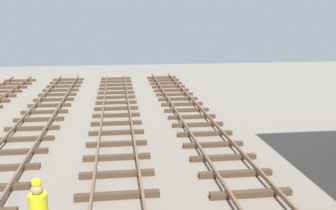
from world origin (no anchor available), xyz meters
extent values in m
cube|color=#4C3826|center=(1.25, 8.30, 0.09)|extent=(2.50, 0.24, 0.18)
cube|color=#4C3826|center=(1.25, 9.81, 0.09)|extent=(2.50, 0.24, 0.18)
cube|color=#4C3826|center=(1.25, 11.32, 0.09)|extent=(2.50, 0.24, 0.18)
cube|color=#4C3826|center=(1.25, 12.83, 0.09)|extent=(2.50, 0.24, 0.18)
cube|color=#4C3826|center=(1.25, 14.34, 0.09)|extent=(2.50, 0.24, 0.18)
cube|color=#4C3826|center=(1.25, 15.85, 0.09)|extent=(2.50, 0.24, 0.18)
cube|color=#4C3826|center=(1.25, 17.36, 0.09)|extent=(2.50, 0.24, 0.18)
cube|color=#4C3826|center=(1.25, 18.87, 0.09)|extent=(2.50, 0.24, 0.18)
cube|color=#4C3826|center=(1.25, 20.38, 0.09)|extent=(2.50, 0.24, 0.18)
cube|color=#4C3826|center=(1.25, 21.89, 0.09)|extent=(2.50, 0.24, 0.18)
cube|color=#4C3826|center=(1.25, 23.40, 0.09)|extent=(2.50, 0.24, 0.18)
cube|color=#4C3826|center=(1.25, 24.91, 0.09)|extent=(2.50, 0.24, 0.18)
cube|color=#4C3826|center=(1.25, 26.42, 0.09)|extent=(2.50, 0.24, 0.18)
cube|color=#4C3826|center=(1.25, 27.93, 0.09)|extent=(2.50, 0.24, 0.18)
cube|color=#4C3826|center=(1.25, 29.44, 0.09)|extent=(2.50, 0.24, 0.18)
cube|color=#4C3826|center=(1.25, 30.95, 0.09)|extent=(2.50, 0.24, 0.18)
cube|color=#4C3826|center=(-2.68, 8.72, 0.09)|extent=(2.50, 0.24, 0.18)
cube|color=#4C3826|center=(-2.68, 10.30, 0.09)|extent=(2.50, 0.24, 0.18)
cube|color=#4C3826|center=(-2.68, 11.89, 0.09)|extent=(2.50, 0.24, 0.18)
cube|color=#4C3826|center=(-2.68, 13.47, 0.09)|extent=(2.50, 0.24, 0.18)
cube|color=#4C3826|center=(-2.68, 15.06, 0.09)|extent=(2.50, 0.24, 0.18)
cube|color=#4C3826|center=(-2.68, 16.64, 0.09)|extent=(2.50, 0.24, 0.18)
cube|color=#4C3826|center=(-2.68, 18.23, 0.09)|extent=(2.50, 0.24, 0.18)
cube|color=#4C3826|center=(-2.68, 19.81, 0.09)|extent=(2.50, 0.24, 0.18)
cube|color=#4C3826|center=(-2.68, 21.40, 0.09)|extent=(2.50, 0.24, 0.18)
cube|color=#4C3826|center=(-2.68, 22.98, 0.09)|extent=(2.50, 0.24, 0.18)
cube|color=#4C3826|center=(-2.68, 24.57, 0.09)|extent=(2.50, 0.24, 0.18)
cube|color=#4C3826|center=(-2.68, 26.15, 0.09)|extent=(2.50, 0.24, 0.18)
cube|color=#4C3826|center=(-2.68, 27.74, 0.09)|extent=(2.50, 0.24, 0.18)
cube|color=#4C3826|center=(-2.68, 29.32, 0.09)|extent=(2.50, 0.24, 0.18)
cube|color=#4C3826|center=(-2.68, 30.91, 0.09)|extent=(2.50, 0.24, 0.18)
cube|color=#4C3826|center=(-6.61, 11.38, 0.09)|extent=(2.50, 0.24, 0.18)
cube|color=#4C3826|center=(-6.61, 13.01, 0.09)|extent=(2.50, 0.24, 0.18)
cube|color=#4C3826|center=(-6.61, 14.63, 0.09)|extent=(2.50, 0.24, 0.18)
cube|color=#4C3826|center=(-6.61, 16.26, 0.09)|extent=(2.50, 0.24, 0.18)
cube|color=#4C3826|center=(-6.61, 17.88, 0.09)|extent=(2.50, 0.24, 0.18)
cube|color=#4C3826|center=(-6.61, 19.51, 0.09)|extent=(2.50, 0.24, 0.18)
cube|color=#4C3826|center=(-6.61, 21.13, 0.09)|extent=(2.50, 0.24, 0.18)
cube|color=#4C3826|center=(-6.61, 22.76, 0.09)|extent=(2.50, 0.24, 0.18)
cube|color=#4C3826|center=(-6.61, 24.39, 0.09)|extent=(2.50, 0.24, 0.18)
cube|color=#4C3826|center=(-6.61, 26.01, 0.09)|extent=(2.50, 0.24, 0.18)
cube|color=#4C3826|center=(-6.61, 27.64, 0.09)|extent=(2.50, 0.24, 0.18)
cube|color=#4C3826|center=(-6.61, 29.26, 0.09)|extent=(2.50, 0.24, 0.18)
cube|color=#4C3826|center=(-6.61, 30.89, 0.09)|extent=(2.50, 0.24, 0.18)
cube|color=#4C3826|center=(-10.54, 26.01, 0.09)|extent=(2.50, 0.24, 0.18)
cube|color=#4C3826|center=(-10.54, 27.64, 0.09)|extent=(2.50, 0.24, 0.18)
cube|color=#4C3826|center=(-10.54, 29.26, 0.09)|extent=(2.50, 0.24, 0.18)
cube|color=#4C3826|center=(-10.54, 30.89, 0.09)|extent=(2.50, 0.24, 0.18)
cylinder|color=yellow|center=(-4.35, 6.12, 1.18)|extent=(0.40, 0.40, 0.65)
sphere|color=tan|center=(-4.35, 6.12, 1.62)|extent=(0.24, 0.24, 0.24)
sphere|color=yellow|center=(-4.35, 6.12, 1.76)|extent=(0.22, 0.22, 0.22)
camera|label=1|loc=(-2.59, -1.75, 5.20)|focal=40.99mm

